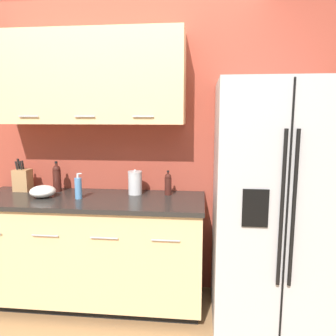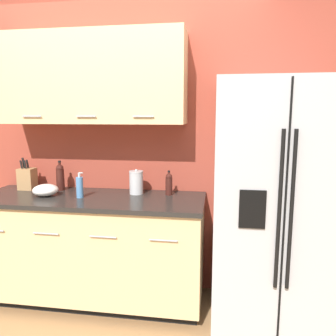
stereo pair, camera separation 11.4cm
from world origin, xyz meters
name	(u,v)px [view 1 (the left image)]	position (x,y,z in m)	size (l,w,h in m)	color
wall_back	(110,131)	(-0.03, 0.99, 1.42)	(10.00, 0.39, 2.60)	#993D2D
counter_unit	(91,249)	(-0.14, 0.69, 0.46)	(1.85, 0.64, 0.90)	black
refrigerator	(273,206)	(1.29, 0.61, 0.89)	(0.85, 0.80, 1.79)	#B2B2B5
knife_block	(23,180)	(-0.78, 0.85, 1.00)	(0.13, 0.11, 0.28)	#A87A4C
wine_bottle	(57,178)	(-0.48, 0.87, 1.02)	(0.07, 0.07, 0.26)	#3D1914
soap_dispenser	(78,188)	(-0.20, 0.64, 0.99)	(0.06, 0.05, 0.21)	#4C7FB2
oil_bottle	(168,184)	(0.49, 0.84, 0.99)	(0.06, 0.06, 0.20)	#3D1914
steel_canister	(135,183)	(0.22, 0.83, 1.00)	(0.12, 0.12, 0.21)	#B7B7BA
mixing_bowl	(43,191)	(-0.50, 0.66, 0.95)	(0.20, 0.20, 0.09)	white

